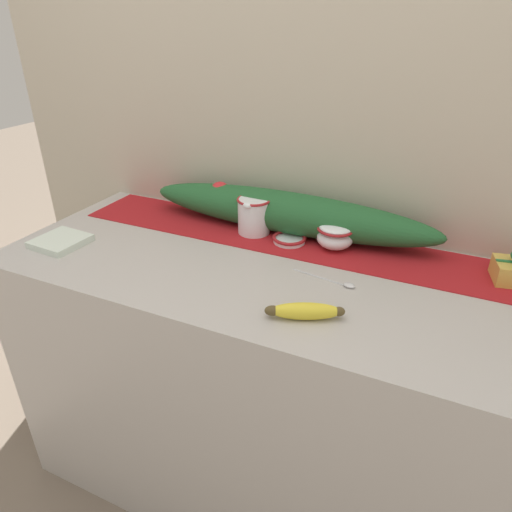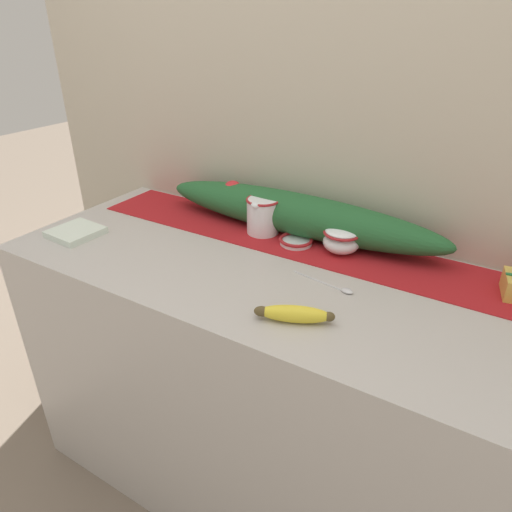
# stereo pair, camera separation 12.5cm
# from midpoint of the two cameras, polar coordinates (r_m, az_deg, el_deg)

# --- Properties ---
(ground_plane) EXTENTS (12.00, 12.00, 0.00)m
(ground_plane) POSITION_cam_midpoint_polar(r_m,az_deg,el_deg) (1.92, 2.07, -25.59)
(ground_plane) COLOR #7A6B5B
(countertop) EXTENTS (1.50, 0.65, 0.91)m
(countertop) POSITION_cam_midpoint_polar(r_m,az_deg,el_deg) (1.58, 2.36, -15.72)
(countertop) COLOR #B7B2AD
(countertop) RESTS_ON ground_plane
(back_wall) EXTENTS (2.30, 0.04, 2.40)m
(back_wall) POSITION_cam_midpoint_polar(r_m,az_deg,el_deg) (1.50, 9.54, 14.26)
(back_wall) COLOR #B7AD99
(back_wall) RESTS_ON ground_plane
(table_runner) EXTENTS (1.38, 0.24, 0.00)m
(table_runner) POSITION_cam_midpoint_polar(r_m,az_deg,el_deg) (1.46, 6.41, 2.09)
(table_runner) COLOR #A8191E
(table_runner) RESTS_ON countertop
(cream_pitcher) EXTENTS (0.11, 0.13, 0.12)m
(cream_pitcher) POSITION_cam_midpoint_polar(r_m,az_deg,el_deg) (1.47, 3.34, 5.17)
(cream_pitcher) COLOR white
(cream_pitcher) RESTS_ON countertop
(sugar_bowl) EXTENTS (0.11, 0.11, 0.10)m
(sugar_bowl) POSITION_cam_midpoint_polar(r_m,az_deg,el_deg) (1.39, 13.21, 2.04)
(sugar_bowl) COLOR white
(sugar_bowl) RESTS_ON countertop
(small_dish) EXTENTS (0.11, 0.11, 0.02)m
(small_dish) POSITION_cam_midpoint_polar(r_m,az_deg,el_deg) (1.43, 7.53, 1.84)
(small_dish) COLOR white
(small_dish) RESTS_ON countertop
(banana) EXTENTS (0.18, 0.11, 0.04)m
(banana) POSITION_cam_midpoint_polar(r_m,az_deg,el_deg) (1.07, 8.15, -7.29)
(banana) COLOR yellow
(banana) RESTS_ON countertop
(spoon) EXTENTS (0.18, 0.04, 0.01)m
(spoon) POSITION_cam_midpoint_polar(r_m,az_deg,el_deg) (1.22, 13.45, -4.07)
(spoon) COLOR silver
(spoon) RESTS_ON countertop
(napkin_stack) EXTENTS (0.15, 0.15, 0.02)m
(napkin_stack) POSITION_cam_midpoint_polar(r_m,az_deg,el_deg) (1.57, -19.54, 2.77)
(napkin_stack) COLOR silver
(napkin_stack) RESTS_ON countertop
(poinsettia_garland) EXTENTS (0.98, 0.15, 0.13)m
(poinsettia_garland) POSITION_cam_midpoint_polar(r_m,az_deg,el_deg) (1.48, 7.31, 5.25)
(poinsettia_garland) COLOR #235B2D
(poinsettia_garland) RESTS_ON countertop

